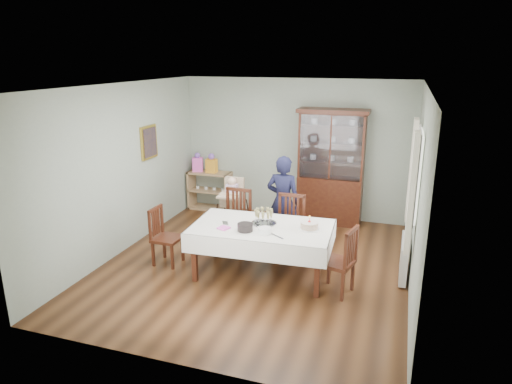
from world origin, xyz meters
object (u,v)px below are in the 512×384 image
at_px(chair_far_right, 289,240).
at_px(champagne_tray, 264,219).
at_px(chair_end_right, 337,273).
at_px(chair_far_left, 235,234).
at_px(gift_bag_orange, 212,164).
at_px(woman, 283,201).
at_px(dining_table, 262,250).
at_px(chair_end_left, 167,247).
at_px(high_chair, 232,213).
at_px(china_cabinet, 331,166).
at_px(birthday_cake, 309,226).
at_px(gift_bag_pink, 198,163).
at_px(sideboard, 210,190).

height_order(chair_far_right, champagne_tray, chair_far_right).
height_order(chair_far_right, chair_end_right, chair_far_right).
bearing_deg(chair_end_right, champagne_tray, -89.20).
bearing_deg(chair_far_left, gift_bag_orange, 125.11).
bearing_deg(woman, gift_bag_orange, -33.22).
distance_m(dining_table, chair_far_right, 0.72).
xyz_separation_m(chair_end_left, woman, (1.51, 1.25, 0.51)).
xyz_separation_m(chair_far_left, high_chair, (-0.28, 0.64, 0.12)).
distance_m(china_cabinet, champagne_tray, 2.52).
distance_m(chair_far_left, chair_end_right, 1.99).
distance_m(birthday_cake, gift_bag_pink, 3.76).
relative_size(china_cabinet, chair_end_right, 2.28).
height_order(china_cabinet, sideboard, china_cabinet).
bearing_deg(sideboard, gift_bag_orange, -18.19).
relative_size(dining_table, chair_far_right, 2.03).
distance_m(chair_far_right, chair_end_left, 1.90).
distance_m(chair_far_right, gift_bag_pink, 3.11).
bearing_deg(birthday_cake, chair_far_right, 126.43).
bearing_deg(champagne_tray, chair_far_left, 139.46).
distance_m(woman, high_chair, 1.03).
bearing_deg(chair_far_right, birthday_cake, -54.64).
bearing_deg(sideboard, woman, -35.63).
relative_size(woman, gift_bag_orange, 3.91).
height_order(birthday_cake, gift_bag_pink, gift_bag_pink).
relative_size(chair_end_left, birthday_cake, 3.11).
bearing_deg(birthday_cake, woman, 121.82).
distance_m(high_chair, gift_bag_pink, 1.82).
xyz_separation_m(dining_table, sideboard, (-1.94, 2.55, 0.02)).
distance_m(chair_end_right, gift_bag_orange, 4.11).
relative_size(china_cabinet, champagne_tray, 5.91).
xyz_separation_m(high_chair, gift_bag_orange, (-0.92, 1.23, 0.55)).
distance_m(chair_end_left, gift_bag_pink, 2.79).
bearing_deg(chair_far_left, gift_bag_pink, 131.37).
height_order(chair_end_left, gift_bag_pink, gift_bag_pink).
bearing_deg(chair_far_right, sideboard, 138.18).
relative_size(china_cabinet, chair_far_right, 2.15).
bearing_deg(birthday_cake, chair_end_left, -175.31).
bearing_deg(birthday_cake, sideboard, 136.63).
bearing_deg(champagne_tray, sideboard, 128.22).
height_order(sideboard, chair_end_right, chair_end_right).
distance_m(china_cabinet, sideboard, 2.60).
distance_m(dining_table, gift_bag_orange, 3.20).
height_order(woman, gift_bag_pink, woman).
height_order(china_cabinet, gift_bag_orange, china_cabinet).
bearing_deg(gift_bag_orange, sideboard, 161.81).
xyz_separation_m(sideboard, gift_bag_orange, (0.06, -0.02, 0.58)).
bearing_deg(chair_far_left, woman, 38.37).
bearing_deg(sideboard, chair_end_left, -80.78).
bearing_deg(high_chair, birthday_cake, -37.05).
relative_size(sideboard, birthday_cake, 3.13).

